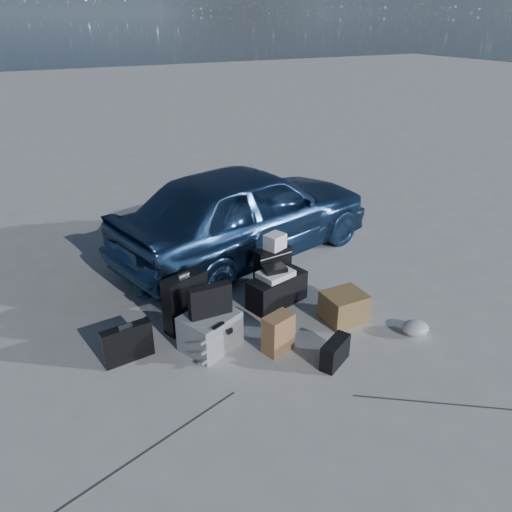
{
  "coord_description": "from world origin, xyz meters",
  "views": [
    {
      "loc": [
        -2.06,
        -3.33,
        2.99
      ],
      "look_at": [
        0.12,
        0.85,
        0.69
      ],
      "focal_mm": 35.0,
      "sensor_mm": 36.0,
      "label": 1
    }
  ],
  "objects": [
    {
      "name": "duffel_bag",
      "position": [
        0.41,
        0.91,
        0.17
      ],
      "size": [
        0.75,
        0.46,
        0.35
      ],
      "primitive_type": "cube",
      "rotation": [
        0.0,
        0.0,
        0.25
      ],
      "color": "black",
      "rests_on": "ground"
    },
    {
      "name": "messenger_bag",
      "position": [
        0.36,
        -0.3,
        0.13
      ],
      "size": [
        0.39,
        0.29,
        0.26
      ],
      "primitive_type": "cube",
      "rotation": [
        0.0,
        0.0,
        0.49
      ],
      "color": "black",
      "rests_on": "ground"
    },
    {
      "name": "pelican_case",
      "position": [
        -0.58,
        0.49,
        0.19
      ],
      "size": [
        0.64,
        0.59,
        0.37
      ],
      "primitive_type": "cube",
      "rotation": [
        0.0,
        0.0,
        0.39
      ],
      "color": "gray",
      "rests_on": "ground"
    },
    {
      "name": "suitcase_left",
      "position": [
        -0.67,
        0.93,
        0.31
      ],
      "size": [
        0.5,
        0.31,
        0.61
      ],
      "primitive_type": "cube",
      "rotation": [
        0.0,
        0.0,
        0.32
      ],
      "color": "black",
      "rests_on": "ground"
    },
    {
      "name": "car",
      "position": [
        0.69,
        2.23,
        0.63
      ],
      "size": [
        3.97,
        2.35,
        1.27
      ],
      "primitive_type": "imported",
      "rotation": [
        0.0,
        0.0,
        1.81
      ],
      "color": "#2E517F",
      "rests_on": "ground"
    },
    {
      "name": "suitcase_right",
      "position": [
        0.54,
        1.23,
        0.27
      ],
      "size": [
        0.46,
        0.2,
        0.53
      ],
      "primitive_type": "cube",
      "rotation": [
        0.0,
        0.0,
        0.1
      ],
      "color": "black",
      "rests_on": "ground"
    },
    {
      "name": "flat_box_white",
      "position": [
        0.4,
        0.91,
        0.38
      ],
      "size": [
        0.43,
        0.36,
        0.07
      ],
      "primitive_type": "cube",
      "rotation": [
        0.0,
        0.0,
        0.24
      ],
      "color": "white",
      "rests_on": "duffel_bag"
    },
    {
      "name": "laptop_bag",
      "position": [
        -0.56,
        0.49,
        0.53
      ],
      "size": [
        0.42,
        0.11,
        0.31
      ],
      "primitive_type": "cube",
      "rotation": [
        0.0,
        0.0,
        -0.03
      ],
      "color": "black",
      "rests_on": "pelican_case"
    },
    {
      "name": "cardboard_box",
      "position": [
        0.89,
        0.28,
        0.16
      ],
      "size": [
        0.43,
        0.37,
        0.32
      ],
      "primitive_type": "cube",
      "rotation": [
        0.0,
        0.0,
        -0.01
      ],
      "color": "olive",
      "rests_on": "ground"
    },
    {
      "name": "kraft_bag",
      "position": [
        -0.01,
        0.13,
        0.2
      ],
      "size": [
        0.34,
        0.26,
        0.4
      ],
      "primitive_type": "cube",
      "rotation": [
        0.0,
        0.0,
        0.3
      ],
      "color": "#A37347",
      "rests_on": "ground"
    },
    {
      "name": "plastic_bag",
      "position": [
        1.38,
        -0.29,
        0.08
      ],
      "size": [
        0.34,
        0.31,
        0.15
      ],
      "primitive_type": "ellipsoid",
      "rotation": [
        0.0,
        0.0,
        -0.34
      ],
      "color": "silver",
      "rests_on": "ground"
    },
    {
      "name": "ground",
      "position": [
        0.0,
        0.0,
        0.0
      ],
      "size": [
        60.0,
        60.0,
        0.0
      ],
      "primitive_type": "plane",
      "color": "#BCBBB6",
      "rests_on": "ground"
    },
    {
      "name": "white_carton",
      "position": [
        0.56,
        1.22,
        0.62
      ],
      "size": [
        0.27,
        0.25,
        0.18
      ],
      "primitive_type": "cube",
      "rotation": [
        0.0,
        0.0,
        0.37
      ],
      "color": "white",
      "rests_on": "suitcase_right"
    },
    {
      "name": "flat_box_black",
      "position": [
        0.39,
        0.93,
        0.44
      ],
      "size": [
        0.26,
        0.2,
        0.05
      ],
      "primitive_type": "cube",
      "rotation": [
        0.0,
        0.0,
        -0.08
      ],
      "color": "black",
      "rests_on": "flat_box_white"
    },
    {
      "name": "briefcase",
      "position": [
        -1.35,
        0.66,
        0.19
      ],
      "size": [
        0.49,
        0.16,
        0.37
      ],
      "primitive_type": "cube",
      "rotation": [
        0.0,
        0.0,
        0.11
      ],
      "color": "black",
      "rests_on": "ground"
    }
  ]
}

